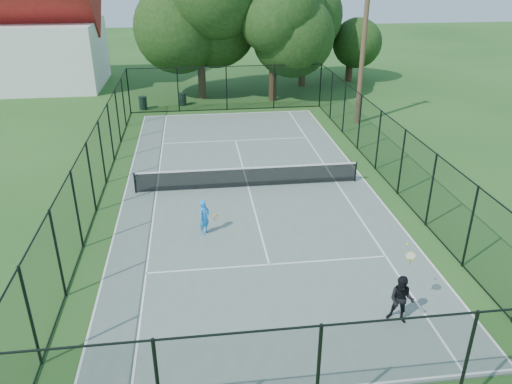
{
  "coord_description": "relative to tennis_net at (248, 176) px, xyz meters",
  "views": [
    {
      "loc": [
        -2.24,
        -20.48,
        9.47
      ],
      "look_at": [
        -0.02,
        -3.0,
        1.2
      ],
      "focal_mm": 35.0,
      "sensor_mm": 36.0,
      "label": 1
    }
  ],
  "objects": [
    {
      "name": "trash_bin_right",
      "position": [
        -3.03,
        14.61,
        -0.14
      ],
      "size": [
        0.58,
        0.58,
        0.86
      ],
      "color": "black",
      "rests_on": "ground"
    },
    {
      "name": "utility_pole",
      "position": [
        7.95,
        9.0,
        3.68
      ],
      "size": [
        1.4,
        0.3,
        8.39
      ],
      "color": "#4C3823",
      "rests_on": "ground"
    },
    {
      "name": "trash_bin_left",
      "position": [
        -5.73,
        13.93,
        -0.13
      ],
      "size": [
        0.58,
        0.58,
        0.88
      ],
      "color": "black",
      "rests_on": "ground"
    },
    {
      "name": "tree_near_right",
      "position": [
        6.61,
        19.48,
        5.19
      ],
      "size": [
        6.57,
        6.57,
        9.07
      ],
      "color": "#332114",
      "rests_on": "ground"
    },
    {
      "name": "tree_near_mid",
      "position": [
        3.51,
        15.14,
        4.68
      ],
      "size": [
        6.53,
        6.53,
        8.54
      ],
      "color": "#332114",
      "rests_on": "ground"
    },
    {
      "name": "tree_far_right",
      "position": [
        10.93,
        20.7,
        2.74
      ],
      "size": [
        4.06,
        4.06,
        5.37
      ],
      "color": "#332114",
      "rests_on": "ground"
    },
    {
      "name": "player_blue",
      "position": [
        -2.08,
        -3.99,
        0.16
      ],
      "size": [
        0.87,
        0.59,
        1.37
      ],
      "color": "#1D8CF7",
      "rests_on": "tennis_court"
    },
    {
      "name": "player_black",
      "position": [
        3.24,
        -9.72,
        0.22
      ],
      "size": [
        0.9,
        1.15,
        2.15
      ],
      "color": "black",
      "rests_on": "tennis_court"
    },
    {
      "name": "tennis_court",
      "position": [
        0.0,
        0.0,
        -0.55
      ],
      "size": [
        11.0,
        24.0,
        0.06
      ],
      "primitive_type": "cube",
      "color": "slate",
      "rests_on": "ground"
    },
    {
      "name": "tree_near_left",
      "position": [
        -1.57,
        16.39,
        5.07
      ],
      "size": [
        7.03,
        7.03,
        9.17
      ],
      "color": "#332114",
      "rests_on": "ground"
    },
    {
      "name": "fence",
      "position": [
        0.0,
        0.0,
        0.92
      ],
      "size": [
        13.1,
        26.1,
        3.0
      ],
      "color": "black",
      "rests_on": "ground"
    },
    {
      "name": "tennis_net",
      "position": [
        0.0,
        0.0,
        0.0
      ],
      "size": [
        10.08,
        0.08,
        0.95
      ],
      "color": "black",
      "rests_on": "tennis_court"
    },
    {
      "name": "ground",
      "position": [
        0.0,
        0.0,
        -0.58
      ],
      "size": [
        120.0,
        120.0,
        0.0
      ],
      "primitive_type": "plane",
      "color": "#224C1A"
    }
  ]
}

